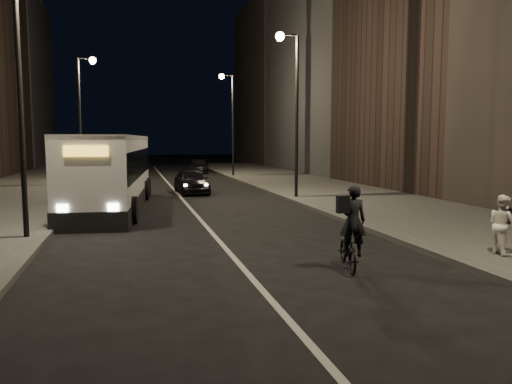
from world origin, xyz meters
TOP-DOWN VIEW (x-y plane):
  - ground at (0.00, 0.00)m, footprint 180.00×180.00m
  - sidewalk_right at (8.50, 14.00)m, footprint 7.00×70.00m
  - sidewalk_left at (-8.50, 14.00)m, footprint 7.00×70.00m
  - building_row_right at (16.00, 27.50)m, footprint 8.00×61.00m
  - streetlight_right_mid at (5.33, 12.00)m, footprint 1.20×0.44m
  - streetlight_right_far at (5.33, 28.00)m, footprint 1.20×0.44m
  - streetlight_left_near at (-5.33, 4.00)m, footprint 1.20×0.44m
  - streetlight_left_far at (-5.33, 22.00)m, footprint 1.20×0.44m
  - city_bus at (-3.35, 10.88)m, footprint 3.65×12.09m
  - cyclist_on_bicycle at (2.43, -1.27)m, footprint 1.00×1.84m
  - pedestrian_woman at (6.52, -1.42)m, footprint 0.59×0.75m
  - car_near at (0.80, 16.34)m, footprint 1.83×4.14m
  - car_mid at (-3.60, 23.11)m, footprint 1.94×4.48m
  - car_far at (3.60, 34.05)m, footprint 2.22×4.45m

SIDE VIEW (x-z plane):
  - ground at x=0.00m, z-range 0.00..0.00m
  - sidewalk_right at x=8.50m, z-range 0.00..0.16m
  - sidewalk_left at x=-8.50m, z-range 0.00..0.16m
  - car_far at x=3.60m, z-range 0.00..1.24m
  - cyclist_on_bicycle at x=2.43m, z-range -0.34..1.68m
  - car_near at x=0.80m, z-range 0.00..1.39m
  - car_mid at x=-3.60m, z-range 0.00..1.43m
  - pedestrian_woman at x=6.52m, z-range 0.16..1.67m
  - city_bus at x=-3.35m, z-range 0.14..3.36m
  - streetlight_right_mid at x=5.33m, z-range 1.30..9.42m
  - streetlight_right_far at x=5.33m, z-range 1.30..9.42m
  - streetlight_left_near at x=-5.33m, z-range 1.30..9.42m
  - streetlight_left_far at x=-5.33m, z-range 1.30..9.42m
  - building_row_right at x=16.00m, z-range 0.00..21.00m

